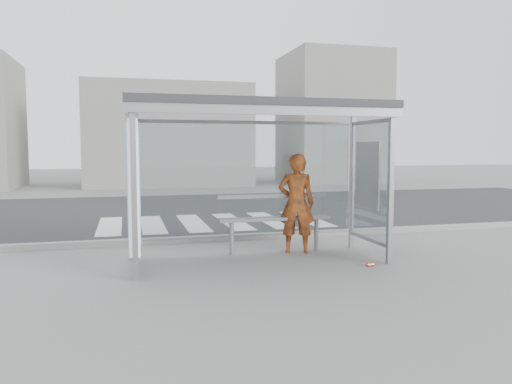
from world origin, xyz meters
TOP-DOWN VIEW (x-y plane):
  - ground at (0.00, 0.00)m, footprint 80.00×80.00m
  - road at (0.00, 7.00)m, footprint 30.00×10.00m
  - curb at (0.00, 1.95)m, footprint 30.00×0.18m
  - crosswalk at (0.00, 4.50)m, footprint 5.55×3.00m
  - bus_shelter at (-0.37, 0.06)m, footprint 4.25×1.65m
  - building_center at (0.00, 18.00)m, footprint 8.00×5.00m
  - building_right at (9.00, 18.00)m, footprint 5.00×5.00m
  - person at (0.83, 0.52)m, footprint 0.75×0.60m
  - bench at (0.45, 0.58)m, footprint 2.03×0.25m
  - soda_can at (1.61, -0.80)m, footprint 0.12×0.07m

SIDE VIEW (x-z plane):
  - ground at x=0.00m, z-range 0.00..0.00m
  - crosswalk at x=0.00m, z-range 0.00..0.00m
  - road at x=0.00m, z-range 0.00..0.01m
  - soda_can at x=1.61m, z-range 0.00..0.06m
  - curb at x=0.00m, z-range 0.00..0.12m
  - bench at x=0.45m, z-range 0.09..1.14m
  - person at x=0.83m, z-range 0.00..1.77m
  - bus_shelter at x=-0.37m, z-range 0.67..3.29m
  - building_center at x=0.00m, z-range 0.00..5.00m
  - building_right at x=9.00m, z-range 0.00..7.00m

